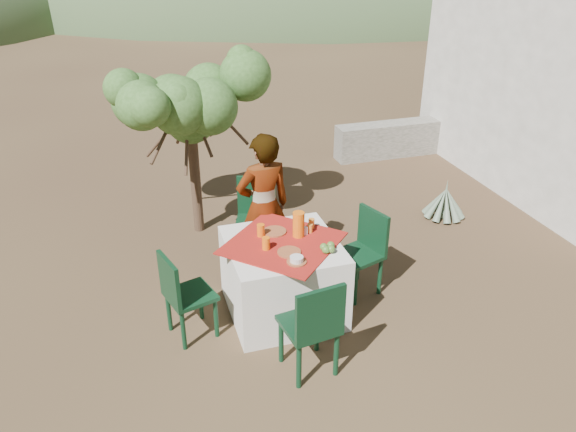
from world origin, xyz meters
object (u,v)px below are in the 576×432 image
(chair_near, at_px, (313,325))
(agave, at_px, (445,203))
(table, at_px, (283,277))
(chair_left, at_px, (182,293))
(person, at_px, (264,207))
(chair_far, at_px, (256,215))
(juice_pitcher, at_px, (299,224))
(shrub_tree, at_px, (194,110))
(chair_right, at_px, (364,248))

(chair_near, xyz_separation_m, agave, (2.57, 2.22, -0.32))
(table, height_order, chair_left, chair_left)
(person, bearing_deg, chair_far, -99.07)
(chair_near, relative_size, agave, 1.60)
(chair_near, relative_size, person, 0.58)
(juice_pitcher, bearing_deg, chair_near, -101.12)
(chair_near, distance_m, chair_left, 1.24)
(chair_near, height_order, agave, chair_near)
(table, xyz_separation_m, chair_near, (-0.02, -0.92, 0.13))
(chair_left, relative_size, shrub_tree, 0.45)
(chair_right, relative_size, shrub_tree, 0.46)
(person, bearing_deg, table, 81.63)
(juice_pitcher, bearing_deg, person, 105.26)
(chair_near, relative_size, shrub_tree, 0.48)
(table, xyz_separation_m, person, (0.01, 0.70, 0.41))
(person, height_order, shrub_tree, shrub_tree)
(chair_near, distance_m, chair_right, 1.36)
(chair_left, distance_m, shrub_tree, 2.35)
(chair_right, bearing_deg, chair_far, -157.03)
(chair_right, xyz_separation_m, agave, (1.67, 1.19, -0.30))
(chair_right, relative_size, person, 0.56)
(agave, bearing_deg, juice_pitcher, -152.79)
(shrub_tree, relative_size, juice_pitcher, 7.78)
(chair_far, bearing_deg, chair_right, -29.21)
(agave, bearing_deg, chair_far, -175.26)
(person, distance_m, juice_pitcher, 0.66)
(chair_near, xyz_separation_m, shrub_tree, (-0.45, 2.85, 1.00))
(shrub_tree, bearing_deg, chair_far, -60.56)
(chair_far, relative_size, juice_pitcher, 3.77)
(table, xyz_separation_m, chair_left, (-0.96, -0.12, 0.10))
(chair_near, relative_size, juice_pitcher, 3.75)
(table, bearing_deg, chair_near, -91.15)
(person, bearing_deg, chair_left, 32.33)
(table, bearing_deg, person, 89.54)
(chair_near, relative_size, chair_left, 1.07)
(shrub_tree, bearing_deg, table, -76.47)
(person, bearing_deg, agave, -174.79)
(agave, bearing_deg, person, -166.88)
(chair_left, bearing_deg, agave, -84.57)
(chair_far, distance_m, person, 0.47)
(person, xyz_separation_m, agave, (2.55, 0.59, -0.60))
(chair_far, xyz_separation_m, agave, (2.54, 0.21, -0.32))
(chair_far, height_order, agave, chair_far)
(agave, height_order, juice_pitcher, juice_pitcher)
(chair_right, height_order, person, person)
(chair_near, xyz_separation_m, person, (0.02, 1.62, 0.28))
(chair_far, height_order, chair_left, chair_far)
(chair_near, distance_m, person, 1.65)
(table, bearing_deg, shrub_tree, 103.53)
(shrub_tree, distance_m, juice_pitcher, 2.06)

